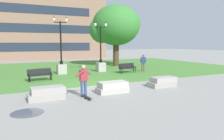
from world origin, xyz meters
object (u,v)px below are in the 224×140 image
concrete_block_right (163,82)px  person_bystander_near_lawn (143,62)px  skateboard (87,97)px  park_bench_far_left (127,67)px  lamp_post_center (101,62)px  person_skateboarder (84,79)px  concrete_block_left (113,87)px  concrete_block_center (47,93)px  park_bench_near_left (40,74)px  lamp_post_right (61,63)px

concrete_block_right → person_bystander_near_lawn: (3.22, 6.89, 0.68)m
concrete_block_right → skateboard: 5.62m
skateboard → park_bench_far_left: bearing=47.8°
lamp_post_center → concrete_block_right: bearing=-86.0°
person_skateboarder → lamp_post_center: size_ratio=0.35×
concrete_block_left → person_skateboarder: (-1.81, -0.17, 0.67)m
concrete_block_center → person_skateboarder: bearing=-10.0°
park_bench_near_left → person_skateboarder: bearing=-77.5°
lamp_post_right → concrete_block_center: bearing=-108.2°
lamp_post_right → person_skateboarder: bearing=-96.3°
lamp_post_center → lamp_post_right: bearing=179.5°
lamp_post_center → person_bystander_near_lawn: lamp_post_center is taller
concrete_block_left → park_bench_near_left: bearing=118.0°
person_skateboarder → park_bench_near_left: size_ratio=0.92×
concrete_block_left → lamp_post_right: bearing=95.2°
person_bystander_near_lawn → lamp_post_right: bearing=166.2°
concrete_block_left → person_bystander_near_lawn: bearing=45.1°
park_bench_near_left → lamp_post_right: 3.81m
concrete_block_center → lamp_post_right: size_ratio=0.35×
person_skateboarder → person_bystander_near_lawn: 11.32m
park_bench_near_left → lamp_post_center: size_ratio=0.38×
person_skateboarder → lamp_post_center: 10.29m
concrete_block_right → park_bench_far_left: size_ratio=1.00×
park_bench_far_left → person_bystander_near_lawn: person_bystander_near_lawn is taller
concrete_block_center → lamp_post_right: (2.87, 8.73, 0.76)m
park_bench_near_left → person_bystander_near_lawn: bearing=5.9°
concrete_block_center → park_bench_far_left: park_bench_far_left is taller
concrete_block_right → person_skateboarder: bearing=-177.3°
concrete_block_right → person_bystander_near_lawn: 7.63m
concrete_block_left → park_bench_near_left: size_ratio=0.97×
park_bench_near_left → park_bench_far_left: size_ratio=1.00×
skateboard → lamp_post_center: lamp_post_center is taller
concrete_block_right → lamp_post_center: (-0.61, 8.76, 0.71)m
skateboard → concrete_block_center: bearing=155.2°
concrete_block_left → park_bench_near_left: park_bench_near_left is taller
concrete_block_center → concrete_block_left: same height
concrete_block_center → concrete_block_right: 7.42m
concrete_block_right → park_bench_far_left: park_bench_far_left is taller
park_bench_far_left → lamp_post_right: size_ratio=0.36×
park_bench_far_left → lamp_post_right: (-5.82, 2.05, 0.53)m
skateboard → person_bystander_near_lawn: person_bystander_near_lawn is taller
skateboard → lamp_post_center: (4.95, 9.55, 0.93)m
concrete_block_left → person_bystander_near_lawn: (6.96, 6.98, 0.68)m
lamp_post_right → park_bench_far_left: bearing=-19.4°
skateboard → lamp_post_right: lamp_post_right is taller
concrete_block_center → lamp_post_right: bearing=71.8°
skateboard → lamp_post_right: (1.01, 9.58, 0.98)m
park_bench_far_left → lamp_post_center: lamp_post_center is taller
lamp_post_right → person_bystander_near_lawn: (7.76, -1.90, -0.08)m
park_bench_near_left → person_bystander_near_lawn: person_bystander_near_lawn is taller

